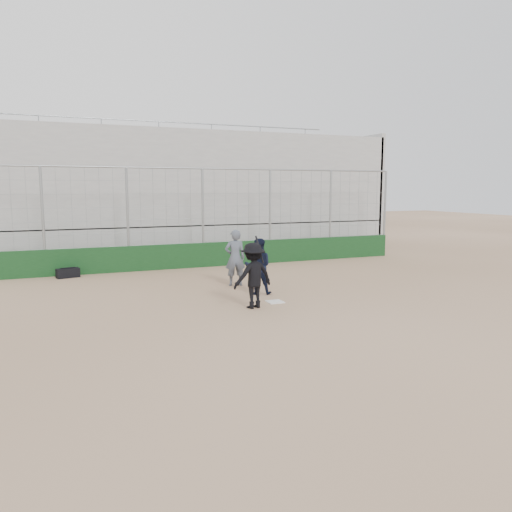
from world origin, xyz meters
name	(u,v)px	position (x,y,z in m)	size (l,w,h in m)	color
ground	(275,302)	(0.00, 0.00, 0.00)	(90.00, 90.00, 0.00)	#866348
home_plate	(275,302)	(0.00, 0.00, 0.01)	(0.44, 0.44, 0.02)	white
backstop	(203,244)	(0.00, 7.00, 0.96)	(18.10, 0.25, 4.04)	#113516
bleachers	(174,194)	(0.00, 11.95, 2.92)	(20.25, 6.70, 6.98)	#9C9C9C
batter_at_plate	(253,275)	(-0.82, -0.36, 0.89)	(1.25, 0.87, 1.92)	black
catcher_crouched	(258,276)	(-0.02, 1.18, 0.58)	(1.02, 0.93, 1.16)	black
umpire	(235,261)	(-0.19, 2.75, 0.84)	(0.68, 0.45, 1.68)	#505865
equipment_bag	(68,273)	(-5.27, 6.45, 0.17)	(0.85, 0.50, 0.38)	black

